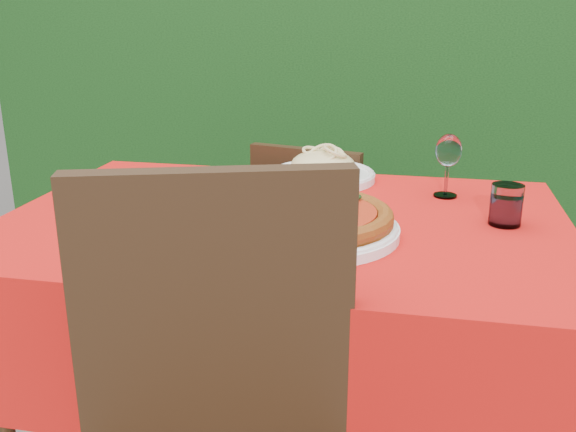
% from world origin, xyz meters
% --- Properties ---
extents(hedge, '(3.20, 0.55, 1.78)m').
position_xyz_m(hedge, '(0.00, 1.55, 0.92)').
color(hedge, black).
rests_on(hedge, ground).
extents(dining_table, '(1.26, 0.86, 0.75)m').
position_xyz_m(dining_table, '(0.00, 0.00, 0.60)').
color(dining_table, '#452A16').
rests_on(dining_table, ground).
extents(chair_far, '(0.43, 0.43, 0.79)m').
position_xyz_m(chair_far, '(-0.03, 0.61, 0.45)').
color(chair_far, black).
rests_on(chair_far, ground).
extents(pizza_plate, '(0.39, 0.39, 0.07)m').
position_xyz_m(pizza_plate, '(0.08, -0.10, 0.78)').
color(pizza_plate, white).
rests_on(pizza_plate, dining_table).
extents(pasta_plate, '(0.29, 0.29, 0.08)m').
position_xyz_m(pasta_plate, '(0.04, 0.34, 0.78)').
color(pasta_plate, white).
rests_on(pasta_plate, dining_table).
extents(water_glass, '(0.07, 0.07, 0.09)m').
position_xyz_m(water_glass, '(0.48, 0.05, 0.79)').
color(water_glass, silver).
rests_on(water_glass, dining_table).
extents(wine_glass, '(0.06, 0.06, 0.16)m').
position_xyz_m(wine_glass, '(0.36, 0.24, 0.86)').
color(wine_glass, silver).
rests_on(wine_glass, dining_table).
extents(fork, '(0.06, 0.21, 0.01)m').
position_xyz_m(fork, '(-0.28, -0.06, 0.75)').
color(fork, silver).
rests_on(fork, dining_table).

